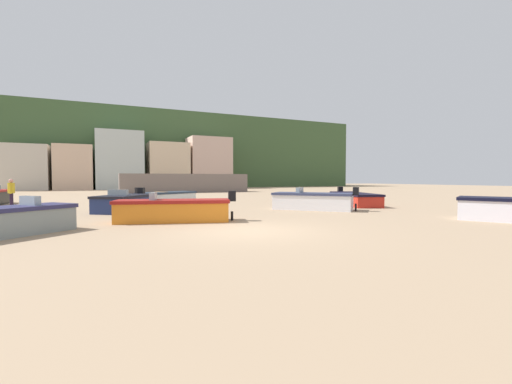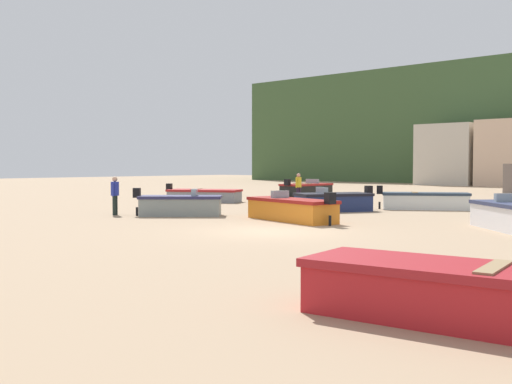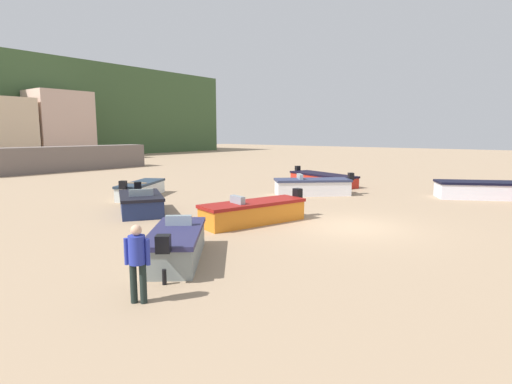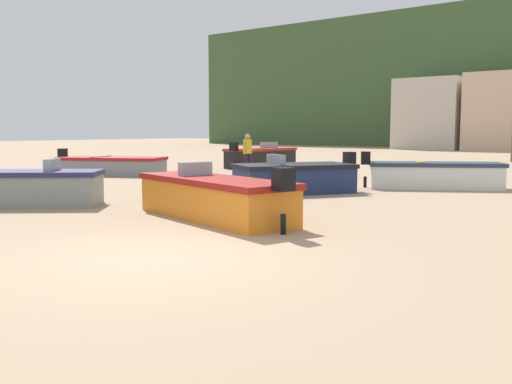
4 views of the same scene
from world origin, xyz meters
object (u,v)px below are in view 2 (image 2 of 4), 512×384
(boat_black_3, at_px, (306,190))
(beach_walker_foreground, at_px, (299,185))
(boat_grey_7, at_px, (204,196))
(boat_white_2, at_px, (425,201))
(beach_walker_distant, at_px, (115,192))
(boat_orange_4, at_px, (291,209))
(boat_red_8, at_px, (456,293))
(boat_navy_9, at_px, (333,202))
(boat_grey_5, at_px, (180,205))

(boat_black_3, relative_size, beach_walker_foreground, 2.47)
(boat_grey_7, bearing_deg, boat_white_2, 77.29)
(beach_walker_distant, bearing_deg, boat_orange_4, 77.53)
(boat_grey_7, relative_size, beach_walker_foreground, 2.71)
(boat_orange_4, xyz_separation_m, boat_red_8, (10.56, -10.11, -0.03))
(boat_red_8, distance_m, boat_navy_9, 19.33)
(boat_grey_7, bearing_deg, boat_orange_4, 35.44)
(boat_white_2, xyz_separation_m, boat_black_3, (-10.18, 4.47, 0.06))
(boat_red_8, bearing_deg, boat_black_3, 33.47)
(boat_orange_4, distance_m, boat_grey_7, 12.28)
(beach_walker_distant, bearing_deg, boat_navy_9, 110.12)
(boat_grey_7, bearing_deg, boat_navy_9, 58.83)
(boat_black_3, relative_size, boat_navy_9, 1.08)
(beach_walker_foreground, bearing_deg, boat_grey_5, 9.42)
(boat_navy_9, xyz_separation_m, beach_walker_foreground, (-5.63, 4.85, 0.53))
(boat_grey_5, relative_size, beach_walker_distant, 2.10)
(boat_black_3, bearing_deg, boat_grey_5, -74.01)
(boat_black_3, bearing_deg, boat_grey_7, -103.97)
(beach_walker_foreground, bearing_deg, boat_red_8, 39.47)
(boat_grey_7, relative_size, beach_walker_distant, 2.71)
(boat_grey_5, bearing_deg, boat_grey_7, 179.19)
(boat_black_3, relative_size, beach_walker_distant, 2.47)
(boat_grey_5, xyz_separation_m, boat_grey_7, (-5.92, 7.09, -0.06))
(boat_black_3, distance_m, boat_grey_7, 7.53)
(boat_white_2, height_order, boat_red_8, boat_white_2)
(boat_black_3, relative_size, boat_grey_5, 1.17)
(boat_navy_9, bearing_deg, beach_walker_distant, 85.96)
(beach_walker_foreground, bearing_deg, boat_navy_9, 47.28)
(boat_red_8, height_order, beach_walker_foreground, beach_walker_foreground)
(boat_orange_4, xyz_separation_m, beach_walker_foreground, (-7.10, 9.88, 0.52))
(boat_grey_5, bearing_deg, boat_orange_4, 63.37)
(beach_walker_distant, bearing_deg, boat_grey_7, 168.90)
(boat_orange_4, height_order, beach_walker_distant, beach_walker_distant)
(boat_black_3, xyz_separation_m, beach_walker_foreground, (1.85, -3.30, 0.48))
(boat_white_2, bearing_deg, beach_walker_distant, -66.98)
(boat_navy_9, xyz_separation_m, beach_walker_distant, (-5.73, -7.81, 0.53))
(boat_grey_5, relative_size, boat_grey_7, 0.78)
(boat_navy_9, height_order, beach_walker_foreground, beach_walker_foreground)
(boat_grey_7, height_order, boat_navy_9, boat_navy_9)
(boat_orange_4, height_order, boat_red_8, boat_orange_4)
(boat_grey_5, height_order, beach_walker_foreground, beach_walker_foreground)
(boat_white_2, relative_size, boat_orange_4, 0.89)
(boat_red_8, bearing_deg, boat_orange_4, 39.77)
(boat_grey_7, height_order, beach_walker_foreground, beach_walker_foreground)
(boat_white_2, height_order, boat_grey_7, boat_white_2)
(boat_grey_5, distance_m, boat_red_8, 17.80)
(boat_black_3, distance_m, boat_navy_9, 11.06)
(boat_navy_9, bearing_deg, boat_black_3, -15.23)
(boat_black_3, bearing_deg, beach_walker_distant, -83.59)
(boat_red_8, bearing_deg, beach_walker_distant, 61.08)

